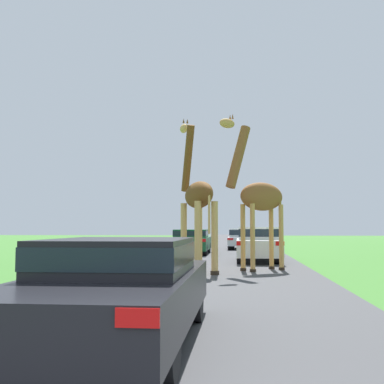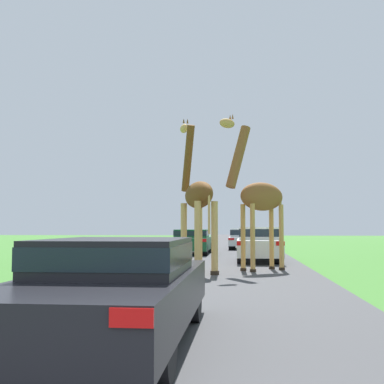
% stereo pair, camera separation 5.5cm
% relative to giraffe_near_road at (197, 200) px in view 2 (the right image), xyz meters
% --- Properties ---
extents(road, '(7.10, 120.00, 0.00)m').
position_rel_giraffe_near_road_xyz_m(road, '(0.13, 16.25, -2.23)').
color(road, '#424244').
rests_on(road, ground).
extents(giraffe_near_road, '(1.52, 2.80, 5.08)m').
position_rel_giraffe_near_road_xyz_m(giraffe_near_road, '(0.00, 0.00, 0.00)').
color(giraffe_near_road, tan).
rests_on(giraffe_near_road, ground).
extents(giraffe_companion, '(2.24, 1.88, 4.95)m').
position_rel_giraffe_near_road_xyz_m(giraffe_companion, '(1.89, 0.79, 0.18)').
color(giraffe_companion, tan).
rests_on(giraffe_companion, ground).
extents(car_lead_maroon, '(1.77, 4.75, 1.25)m').
position_rel_giraffe_near_road_xyz_m(car_lead_maroon, '(-0.14, -9.09, -1.55)').
color(car_lead_maroon, black).
rests_on(car_lead_maroon, ground).
extents(car_queue_right, '(1.73, 4.32, 1.39)m').
position_rel_giraffe_near_road_xyz_m(car_queue_right, '(2.05, 5.03, -1.49)').
color(car_queue_right, silver).
rests_on(car_queue_right, ground).
extents(car_queue_left, '(1.95, 4.22, 1.31)m').
position_rel_giraffe_near_road_xyz_m(car_queue_left, '(1.55, 16.16, -1.54)').
color(car_queue_left, silver).
rests_on(car_queue_left, ground).
extents(car_far_ahead, '(1.84, 4.41, 1.27)m').
position_rel_giraffe_near_road_xyz_m(car_far_ahead, '(-1.20, 10.13, -1.55)').
color(car_far_ahead, '#144C28').
rests_on(car_far_ahead, ground).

